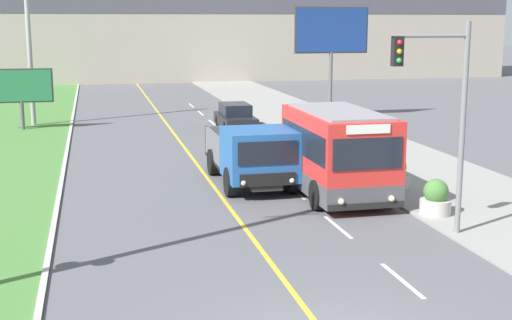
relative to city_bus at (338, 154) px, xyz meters
name	(u,v)px	position (x,y,z in m)	size (l,w,h in m)	color
lane_marking_centre	(318,302)	(-3.58, -8.97, -1.55)	(2.88, 140.00, 0.01)	gold
city_bus	(338,154)	(0.00, 0.00, 0.00)	(2.74, 5.62, 3.07)	red
dump_truck	(254,156)	(-2.53, 2.01, -0.36)	(2.54, 6.44, 2.31)	black
car_distant	(235,117)	(-0.32, 16.62, -0.87)	(1.80, 4.30, 1.45)	black
utility_pole_far	(28,24)	(-11.71, 20.68, 4.37)	(1.80, 0.28, 11.73)	#9E9E99
traffic_light_mast	(443,103)	(1.24, -5.08, 2.31)	(2.28, 0.32, 6.08)	slate
billboard_large	(331,34)	(6.35, 19.49, 3.71)	(4.71, 0.24, 6.95)	#59595B
billboard_small	(20,87)	(-12.18, 18.95, 0.85)	(3.56, 0.24, 3.47)	#59595B
planter_round_near	(436,199)	(2.17, -3.13, -0.98)	(0.98, 0.98, 1.14)	#B7B2A8
planter_round_second	(394,173)	(2.43, 0.64, -0.95)	(1.08, 1.08, 1.21)	#B7B2A8
planter_round_third	(351,156)	(2.17, 4.41, -0.99)	(0.95, 0.95, 1.11)	#B7B2A8
planter_round_far	(325,140)	(2.25, 8.18, -0.91)	(1.10, 1.10, 1.29)	#B7B2A8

